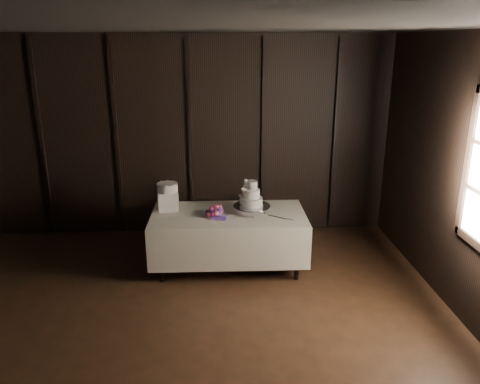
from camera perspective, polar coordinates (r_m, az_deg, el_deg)
name	(u,v)px	position (r m, az deg, el deg)	size (l,w,h in m)	color
room	(168,224)	(3.76, -8.77, -3.83)	(6.08, 7.08, 3.08)	black
display_table	(229,238)	(6.17, -1.40, -5.62)	(2.00, 1.06, 0.76)	silver
cake_stand	(252,209)	(6.07, 1.44, -2.08)	(0.48, 0.48, 0.09)	silver
wedding_cake	(250,196)	(6.00, 1.23, -0.54)	(0.32, 0.28, 0.33)	white
bouquet	(215,211)	(5.95, -3.09, -2.35)	(0.29, 0.39, 0.19)	#D44D72
box_pedestal	(168,200)	(6.22, -8.78, -1.02)	(0.26, 0.26, 0.25)	white
small_cake	(167,187)	(6.17, -8.86, 0.56)	(0.27, 0.27, 0.11)	white
cake_knife	(277,217)	(5.92, 4.51, -3.07)	(0.37, 0.02, 0.01)	silver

